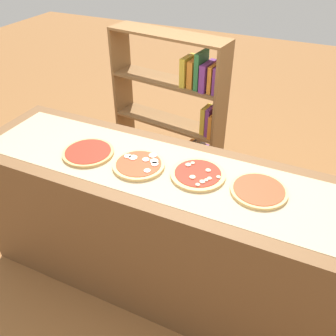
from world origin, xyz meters
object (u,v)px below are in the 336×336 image
Objects in this scene: pizza_mozzarella_1 at (139,165)px; pizza_plain_3 at (259,190)px; pizza_mushroom_2 at (198,174)px; bookshelf at (181,126)px; pizza_plain_0 at (88,152)px.

pizza_plain_3 is at bearing 5.03° from pizza_mozzarella_1.
pizza_mushroom_2 is 1.00m from bookshelf.
pizza_mushroom_2 reaches higher than pizza_plain_0.
pizza_plain_3 is at bearing 4.16° from pizza_plain_0.
pizza_plain_0 is at bearing -173.90° from pizza_mushroom_2.
pizza_plain_0 is 0.97m from pizza_plain_3.
bookshelf is (-0.77, 0.85, -0.25)m from pizza_plain_3.
pizza_plain_3 is 0.21× the size of bookshelf.
pizza_mozzarella_1 is at bearing -81.97° from bookshelf.
bookshelf is at bearing 98.03° from pizza_mozzarella_1.
pizza_mozzarella_1 is 0.97× the size of pizza_mushroom_2.
bookshelf is (-0.45, 0.85, -0.25)m from pizza_mushroom_2.
pizza_mozzarella_1 is at bearing -174.97° from pizza_plain_3.
pizza_plain_3 is (0.97, 0.07, -0.00)m from pizza_plain_0.
pizza_plain_0 is at bearing -177.59° from pizza_mozzarella_1.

